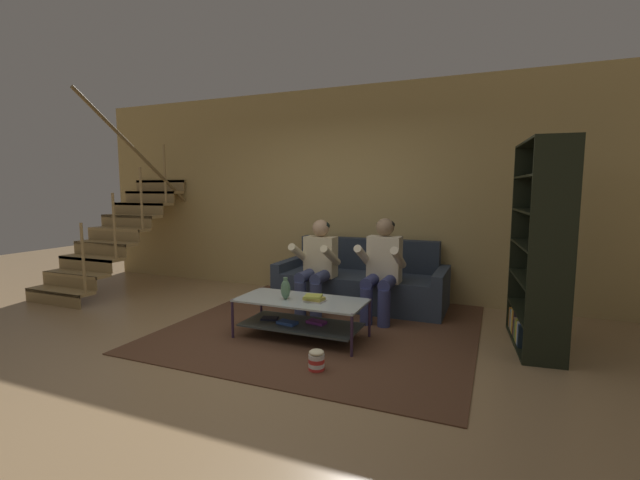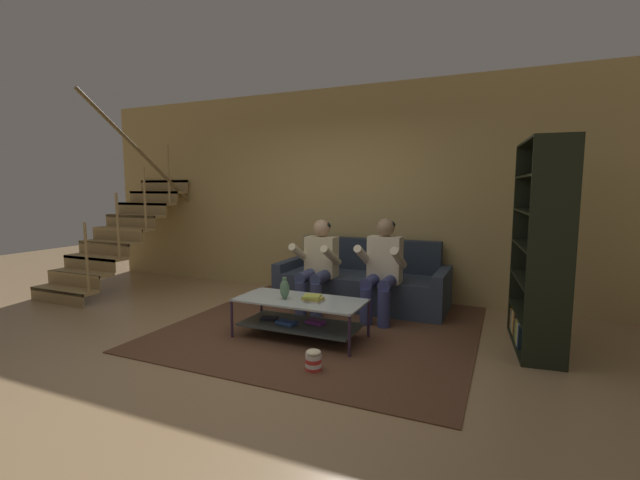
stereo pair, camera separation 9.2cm
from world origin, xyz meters
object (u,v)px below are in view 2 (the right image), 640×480
Objects in this scene: coffee_table at (300,312)px; bookshelf at (542,266)px; couch at (362,284)px; person_seated_right at (382,265)px; popcorn_tub at (313,360)px; person_seated_left at (318,262)px; vase at (285,289)px; book_stack at (313,298)px.

bookshelf is at bearing 18.01° from coffee_table.
couch is 0.74m from person_seated_right.
coffee_table is 7.07× the size of popcorn_tub.
couch is 2.14m from popcorn_tub.
person_seated_right is at bearing 0.27° from person_seated_left.
couch reaches higher than vase.
popcorn_tub is (0.68, -1.60, -0.52)m from person_seated_left.
person_seated_right is 1.24m from vase.
bookshelf is at bearing -5.21° from person_seated_left.
coffee_table is 0.28m from vase.
vase is (0.08, -0.98, -0.11)m from person_seated_left.
coffee_table is at bearing -161.99° from bookshelf.
popcorn_tub is (-1.74, -1.38, -0.69)m from bookshelf.
person_seated_left is 2.43m from bookshelf.
book_stack is at bearing 3.65° from vase.
bookshelf is 2.32m from popcorn_tub.
coffee_table is 0.82m from popcorn_tub.
vase is 1.22× the size of popcorn_tub.
person_seated_left is 0.81m from person_seated_right.
vase is 0.11× the size of bookshelf.
vase is at bearing -85.62° from person_seated_left.
person_seated_left is at bearing 174.79° from bookshelf.
bookshelf is (2.34, 0.76, 0.27)m from vase.
person_seated_left is at bearing 112.93° from popcorn_tub.
person_seated_right is at bearing 85.29° from popcorn_tub.
couch is 10.27× the size of book_stack.
coffee_table reaches higher than popcorn_tub.
coffee_table is (0.22, -0.93, -0.35)m from person_seated_left.
person_seated_left is 1.05m from book_stack.
coffee_table is at bearing 124.55° from popcorn_tub.
person_seated_left is at bearing -179.73° from person_seated_right.
book_stack is at bearing -91.01° from couch.
person_seated_left reaches higher than book_stack.
couch is 1.49m from book_stack.
bookshelf reaches higher than couch.
person_seated_right is at bearing 172.06° from bookshelf.
couch is at bearing 82.75° from coffee_table.
person_seated_right is at bearing 53.44° from vase.
couch is 1.91× the size of person_seated_left.
person_seated_left is 1.81m from popcorn_tub.
bookshelf reaches higher than person_seated_left.
vase is 0.31m from book_stack.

